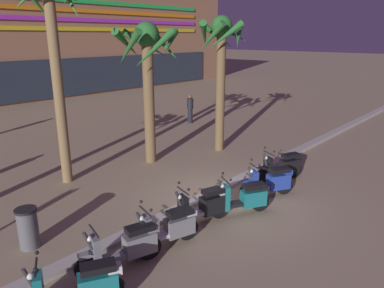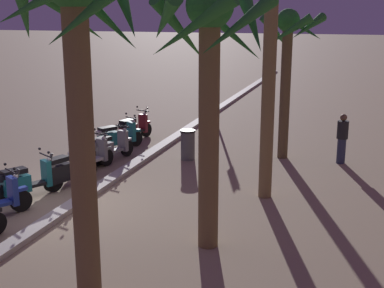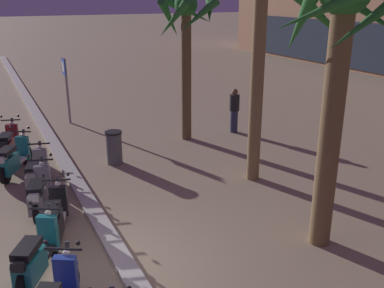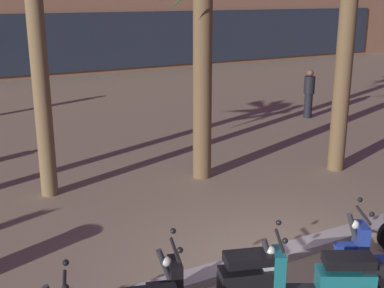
% 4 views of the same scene
% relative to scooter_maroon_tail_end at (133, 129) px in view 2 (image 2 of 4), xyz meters
% --- Properties ---
extents(ground_plane, '(200.00, 200.00, 0.00)m').
position_rel_scooter_maroon_tail_end_xyz_m(ground_plane, '(6.62, 0.82, -0.45)').
color(ground_plane, '#9E896B').
extents(curb_strip, '(60.00, 0.36, 0.12)m').
position_rel_scooter_maroon_tail_end_xyz_m(curb_strip, '(6.62, 1.33, -0.39)').
color(curb_strip, '#BCB7AD').
rests_on(curb_strip, ground).
extents(scooter_maroon_tail_end, '(1.69, 0.76, 1.17)m').
position_rel_scooter_maroon_tail_end_xyz_m(scooter_maroon_tail_end, '(0.00, 0.00, 0.00)').
color(scooter_maroon_tail_end, black).
rests_on(scooter_maroon_tail_end, ground).
extents(scooter_teal_lead_nearest, '(1.68, 1.01, 1.17)m').
position_rel_scooter_maroon_tail_end_xyz_m(scooter_teal_lead_nearest, '(1.40, -0.00, 0.01)').
color(scooter_teal_lead_nearest, black).
rests_on(scooter_teal_lead_nearest, ground).
extents(scooter_grey_far_back, '(1.81, 0.78, 1.04)m').
position_rel_scooter_maroon_tail_end_xyz_m(scooter_grey_far_back, '(2.73, 0.42, 0.00)').
color(scooter_grey_far_back, black).
rests_on(scooter_grey_far_back, ground).
extents(scooter_grey_mid_front, '(1.72, 0.75, 1.17)m').
position_rel_scooter_maroon_tail_end_xyz_m(scooter_grey_mid_front, '(3.87, 0.32, -0.00)').
color(scooter_grey_mid_front, black).
rests_on(scooter_grey_mid_front, ground).
extents(scooter_black_mid_centre, '(1.74, 0.80, 1.17)m').
position_rel_scooter_maroon_tail_end_xyz_m(scooter_black_mid_centre, '(5.21, 0.42, 0.02)').
color(scooter_black_mid_centre, black).
rests_on(scooter_black_mid_centre, ground).
extents(scooter_teal_gap_after_mid, '(1.57, 0.97, 1.17)m').
position_rel_scooter_maroon_tail_end_xyz_m(scooter_teal_gap_after_mid, '(6.32, -0.07, -0.00)').
color(scooter_teal_gap_after_mid, black).
rests_on(scooter_teal_gap_after_mid, ground).
extents(crossing_sign, '(0.60, 0.13, 2.40)m').
position_rel_scooter_maroon_tail_end_xyz_m(crossing_sign, '(-3.04, 2.32, 1.05)').
color(crossing_sign, '#939399').
rests_on(crossing_sign, ground).
extents(palm_tree_far_corner, '(2.41, 2.53, 5.09)m').
position_rel_scooter_maroon_tail_end_xyz_m(palm_tree_far_corner, '(7.54, 5.00, 3.31)').
color(palm_tree_far_corner, brown).
rests_on(palm_tree_far_corner, ground).
extents(palm_tree_mid_walkway, '(2.21, 2.06, 4.63)m').
position_rel_scooter_maroon_tail_end_xyz_m(palm_tree_mid_walkway, '(0.59, 5.47, 3.02)').
color(palm_tree_mid_walkway, brown).
rests_on(palm_tree_mid_walkway, ground).
extents(palm_tree_by_mall_entrance, '(2.13, 2.16, 5.37)m').
position_rel_scooter_maroon_tail_end_xyz_m(palm_tree_by_mall_entrance, '(10.44, 3.98, 3.53)').
color(palm_tree_by_mall_entrance, brown).
rests_on(palm_tree_by_mall_entrance, ground).
extents(pedestrian_window_shopping, '(0.34, 0.34, 1.53)m').
position_rel_scooter_maroon_tail_end_xyz_m(pedestrian_window_shopping, '(0.63, 7.25, 0.35)').
color(pedestrian_window_shopping, '#2D3351').
rests_on(pedestrian_window_shopping, ground).
extents(litter_bin, '(0.48, 0.48, 0.95)m').
position_rel_scooter_maroon_tail_end_xyz_m(litter_bin, '(1.71, 2.64, 0.03)').
color(litter_bin, '#56565B').
rests_on(litter_bin, ground).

